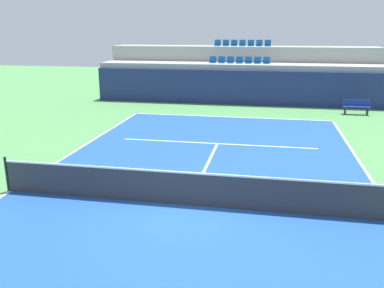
% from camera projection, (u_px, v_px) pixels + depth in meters
% --- Properties ---
extents(ground_plane, '(80.00, 80.00, 0.00)m').
position_uv_depth(ground_plane, '(188.00, 205.00, 11.28)').
color(ground_plane, '#4C8C4C').
extents(court_surface, '(11.00, 24.00, 0.01)m').
position_uv_depth(court_surface, '(188.00, 205.00, 11.28)').
color(court_surface, '#1E4C99').
rests_on(court_surface, ground_plane).
extents(baseline_far, '(11.00, 0.10, 0.00)m').
position_uv_depth(baseline_far, '(230.00, 117.00, 22.57)').
color(baseline_far, white).
rests_on(baseline_far, court_surface).
extents(sideline_left, '(0.10, 24.00, 0.00)m').
position_uv_depth(sideline_left, '(10.00, 191.00, 12.26)').
color(sideline_left, white).
rests_on(sideline_left, court_surface).
extents(service_line_far, '(8.26, 0.10, 0.00)m').
position_uv_depth(service_line_far, '(217.00, 144.00, 17.33)').
color(service_line_far, white).
rests_on(service_line_far, court_surface).
extents(centre_service_line, '(0.10, 6.40, 0.00)m').
position_uv_depth(centre_service_line, '(206.00, 168.00, 14.30)').
color(centre_service_line, white).
rests_on(centre_service_line, court_surface).
extents(back_wall, '(18.65, 0.30, 2.18)m').
position_uv_depth(back_wall, '(237.00, 88.00, 26.10)').
color(back_wall, navy).
rests_on(back_wall, ground_plane).
extents(stands_tier_lower, '(18.65, 2.40, 2.52)m').
position_uv_depth(stands_tier_lower, '(239.00, 82.00, 27.34)').
color(stands_tier_lower, '#9E9E99').
rests_on(stands_tier_lower, ground_plane).
extents(stands_tier_upper, '(18.65, 2.40, 3.54)m').
position_uv_depth(stands_tier_upper, '(241.00, 71.00, 29.47)').
color(stands_tier_upper, '#9E9E99').
rests_on(stands_tier_upper, ground_plane).
extents(seating_row_lower, '(4.01, 0.44, 0.44)m').
position_uv_depth(seating_row_lower, '(239.00, 61.00, 27.05)').
color(seating_row_lower, '#145193').
rests_on(seating_row_lower, stands_tier_lower).
extents(seating_row_upper, '(4.01, 0.44, 0.44)m').
position_uv_depth(seating_row_upper, '(242.00, 44.00, 29.04)').
color(seating_row_upper, '#145193').
rests_on(seating_row_upper, stands_tier_upper).
extents(tennis_net, '(11.08, 0.08, 1.07)m').
position_uv_depth(tennis_net, '(188.00, 188.00, 11.14)').
color(tennis_net, black).
rests_on(tennis_net, court_surface).
extents(player_bench, '(1.50, 0.40, 0.85)m').
position_uv_depth(player_bench, '(356.00, 106.00, 23.21)').
color(player_bench, navy).
rests_on(player_bench, ground_plane).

